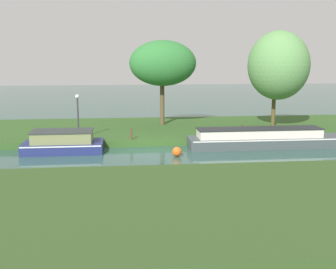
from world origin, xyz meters
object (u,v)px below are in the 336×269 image
slate_barge (265,139)px  willow_tree_left (163,63)px  navy_narrowboat (63,143)px  mooring_post_near (131,134)px  mooring_post_far (242,131)px  channel_buoy (177,152)px  willow_tree_centre (278,65)px  lamp_post (78,111)px

slate_barge → willow_tree_left: 9.64m
navy_narrowboat → mooring_post_near: bearing=17.3°
slate_barge → mooring_post_far: 1.68m
channel_buoy → willow_tree_left: bearing=89.9°
mooring_post_near → willow_tree_left: bearing=64.3°
slate_barge → mooring_post_near: bearing=171.3°
navy_narrowboat → willow_tree_centre: size_ratio=0.66×
lamp_post → slate_barge: bearing=-9.2°
navy_narrowboat → channel_buoy: navy_narrowboat is taller
willow_tree_left → channel_buoy: willow_tree_left is taller
slate_barge → channel_buoy: slate_barge is taller
channel_buoy → mooring_post_near: bearing=128.1°
willow_tree_left → lamp_post: bearing=-141.6°
willow_tree_centre → lamp_post: size_ratio=2.48×
lamp_post → mooring_post_far: lamp_post is taller
slate_barge → channel_buoy: bearing=-161.6°
navy_narrowboat → mooring_post_far: size_ratio=5.90×
navy_narrowboat → willow_tree_centre: (14.50, 4.59, 4.31)m
navy_narrowboat → mooring_post_near: (3.99, 1.25, 0.19)m
slate_barge → lamp_post: (-11.42, 1.84, 1.63)m
lamp_post → mooring_post_far: bearing=-3.3°
slate_barge → navy_narrowboat: 12.14m
mooring_post_far → willow_tree_centre: bearing=44.1°
navy_narrowboat → mooring_post_far: 11.11m
navy_narrowboat → mooring_post_near: 4.19m
slate_barge → mooring_post_far: slate_barge is taller
navy_narrowboat → willow_tree_centre: 15.81m
willow_tree_left → lamp_post: 7.86m
slate_barge → mooring_post_far: size_ratio=12.61×
slate_barge → mooring_post_near: slate_barge is taller
lamp_post → mooring_post_near: 3.62m
slate_barge → channel_buoy: (-5.68, -1.89, -0.26)m
mooring_post_near → willow_tree_centre: bearing=17.7°
willow_tree_centre → channel_buoy: bearing=-141.1°
slate_barge → willow_tree_centre: size_ratio=1.42×
lamp_post → mooring_post_near: (3.27, -0.60, -1.43)m
slate_barge → mooring_post_far: bearing=131.4°
willow_tree_centre → mooring_post_far: willow_tree_centre is taller
slate_barge → channel_buoy: size_ratio=18.25×
mooring_post_near → mooring_post_far: 7.05m
slate_barge → channel_buoy: 5.99m
willow_tree_centre → mooring_post_far: 6.30m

